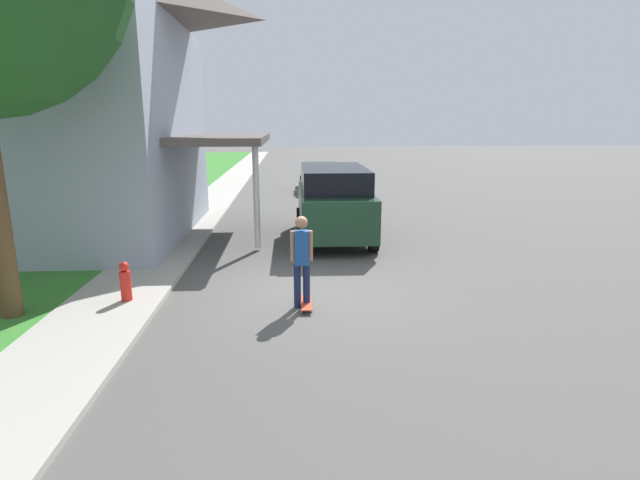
% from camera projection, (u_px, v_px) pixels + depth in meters
% --- Properties ---
extents(ground_plane, '(120.00, 120.00, 0.00)m').
position_uv_depth(ground_plane, '(304.00, 292.00, 10.10)').
color(ground_plane, '#54514F').
extents(lawn, '(10.00, 80.00, 0.08)m').
position_uv_depth(lawn, '(41.00, 232.00, 15.47)').
color(lawn, '#387F2D').
rests_on(lawn, ground_plane).
extents(sidewalk, '(1.80, 80.00, 0.10)m').
position_uv_depth(sidewalk, '(185.00, 230.00, 15.71)').
color(sidewalk, '#ADA89E').
rests_on(sidewalk, ground_plane).
extents(house, '(12.06, 8.43, 9.00)m').
position_uv_depth(house, '(10.00, 70.00, 13.75)').
color(house, '#99A3B2').
rests_on(house, lawn).
extents(suv_parked, '(2.11, 4.53, 2.11)m').
position_uv_depth(suv_parked, '(334.00, 201.00, 14.35)').
color(suv_parked, '#193823').
rests_on(suv_parked, ground_plane).
extents(car_down_street, '(1.92, 4.11, 1.35)m').
position_uv_depth(car_down_street, '(320.00, 177.00, 24.91)').
color(car_down_street, silver).
rests_on(car_down_street, ground_plane).
extents(skateboarder, '(0.41, 0.23, 1.73)m').
position_uv_depth(skateboarder, '(302.00, 257.00, 9.09)').
color(skateboarder, '#192347').
rests_on(skateboarder, ground_plane).
extents(skateboard, '(0.22, 0.82, 0.10)m').
position_uv_depth(skateboard, '(306.00, 303.00, 9.28)').
color(skateboard, '#B73D23').
rests_on(skateboard, ground_plane).
extents(fire_hydrant, '(0.20, 0.20, 0.75)m').
position_uv_depth(fire_hydrant, '(125.00, 282.00, 9.30)').
color(fire_hydrant, red).
rests_on(fire_hydrant, sidewalk).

